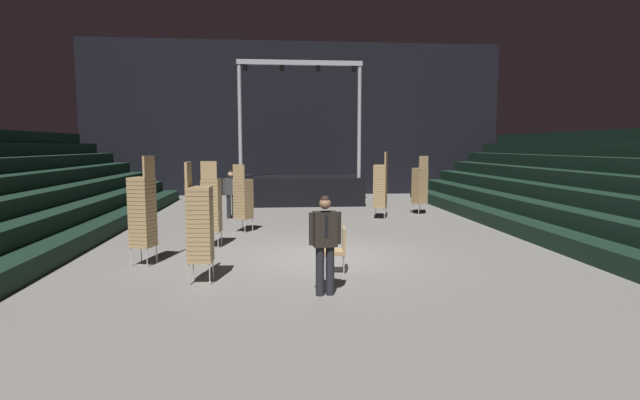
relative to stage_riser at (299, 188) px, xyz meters
name	(u,v)px	position (x,y,z in m)	size (l,w,h in m)	color
ground_plane	(322,258)	(0.00, -11.05, -0.75)	(22.00, 30.00, 0.10)	slate
arena_end_wall	(295,119)	(0.00, 3.95, 3.30)	(22.00, 0.30, 8.00)	black
bleacher_bank_right	(629,184)	(8.38, -10.05, 0.88)	(5.25, 24.00, 3.15)	black
stage_riser	(299,188)	(0.00, 0.00, 0.00)	(5.53, 3.50, 6.13)	black
man_with_tie	(325,239)	(-0.24, -14.07, 0.30)	(0.57, 0.27, 1.76)	black
chair_stack_front_left	(420,185)	(4.41, -4.15, 0.41)	(0.58, 0.58, 2.22)	#B2B5BA
chair_stack_front_right	(212,204)	(-2.71, -9.72, 0.41)	(0.49, 0.49, 2.22)	#B2B5BA
chair_stack_mid_left	(243,198)	(-2.05, -7.49, 0.33)	(0.61, 0.61, 2.05)	#B2B5BA
chair_stack_mid_right	(380,185)	(2.65, -5.22, 0.50)	(0.57, 0.57, 2.39)	#B2B5BA
chair_stack_mid_centre	(200,223)	(-2.52, -13.05, 0.46)	(0.46, 0.46, 2.31)	#B2B5BA
chair_stack_rear_left	(143,211)	(-3.97, -11.50, 0.50)	(0.55, 0.55, 2.39)	#B2B5BA
crew_worker_near_stage	(231,191)	(-2.66, -4.66, 0.28)	(0.57, 0.26, 1.73)	black
loose_chair_near_man	(338,247)	(0.18, -12.60, -0.16)	(0.48, 0.48, 0.95)	#B2B5BA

